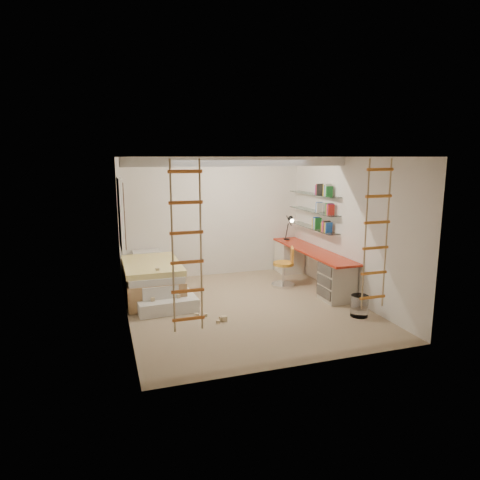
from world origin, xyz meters
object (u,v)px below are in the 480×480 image
object	(u,v)px
bed	(151,278)
play_platform	(164,299)
desk	(311,266)
swivel_chair	(285,272)

from	to	relation	value
bed	play_platform	xyz separation A→B (m)	(0.11, -0.84, -0.16)
desk	play_platform	distance (m)	3.13
desk	swivel_chair	xyz separation A→B (m)	(-0.55, 0.08, -0.10)
bed	desk	bearing A→B (deg)	-6.49
desk	swivel_chair	bearing A→B (deg)	171.35
play_platform	desk	bearing A→B (deg)	8.75
desk	play_platform	bearing A→B (deg)	-171.25
swivel_chair	bed	bearing A→B (deg)	173.96
desk	bed	size ratio (longest dim) A/B	1.40
swivel_chair	desk	bearing A→B (deg)	-8.65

